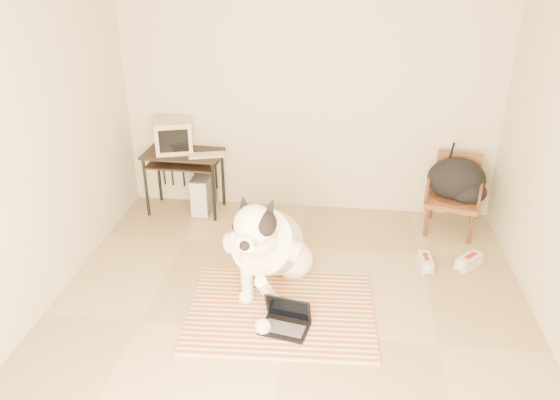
% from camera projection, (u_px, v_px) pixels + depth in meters
% --- Properties ---
extents(floor, '(4.50, 4.50, 0.00)m').
position_uv_depth(floor, '(285.00, 333.00, 4.26)').
color(floor, '#9B855F').
rests_on(floor, ground).
extents(wall_back, '(4.50, 0.00, 4.50)m').
position_uv_depth(wall_back, '(309.00, 90.00, 5.68)').
color(wall_back, beige).
rests_on(wall_back, floor).
extents(wall_left, '(0.00, 4.50, 4.50)m').
position_uv_depth(wall_left, '(7.00, 161.00, 3.88)').
color(wall_left, beige).
rests_on(wall_left, floor).
extents(rug, '(1.57, 1.23, 0.02)m').
position_uv_depth(rug, '(281.00, 311.00, 4.50)').
color(rug, '#B24B1F').
rests_on(rug, floor).
extents(dog, '(0.69, 1.46, 1.04)m').
position_uv_depth(dog, '(268.00, 246.00, 4.65)').
color(dog, white).
rests_on(dog, rug).
extents(laptop, '(0.41, 0.33, 0.26)m').
position_uv_depth(laptop, '(286.00, 320.00, 4.27)').
color(laptop, black).
rests_on(laptop, rug).
extents(computer_desk, '(0.85, 0.50, 0.69)m').
position_uv_depth(computer_desk, '(183.00, 161.00, 5.91)').
color(computer_desk, black).
rests_on(computer_desk, floor).
extents(crt_monitor, '(0.48, 0.46, 0.35)m').
position_uv_depth(crt_monitor, '(173.00, 136.00, 5.85)').
color(crt_monitor, '#B0A58A').
rests_on(crt_monitor, computer_desk).
extents(desk_keyboard, '(0.39, 0.23, 0.02)m').
position_uv_depth(desk_keyboard, '(207.00, 155.00, 5.77)').
color(desk_keyboard, '#B0A58A').
rests_on(desk_keyboard, computer_desk).
extents(pc_tower, '(0.20, 0.46, 0.43)m').
position_uv_depth(pc_tower, '(204.00, 192.00, 6.09)').
color(pc_tower, '#454547').
rests_on(pc_tower, floor).
extents(rattan_chair, '(0.63, 0.61, 0.79)m').
position_uv_depth(rattan_chair, '(454.00, 194.00, 5.62)').
color(rattan_chair, brown).
rests_on(rattan_chair, floor).
extents(backpack, '(0.58, 0.50, 0.43)m').
position_uv_depth(backpack, '(458.00, 181.00, 5.52)').
color(backpack, black).
rests_on(backpack, rattan_chair).
extents(sneaker_left, '(0.13, 0.28, 0.10)m').
position_uv_depth(sneaker_left, '(426.00, 262.00, 5.10)').
color(sneaker_left, silver).
rests_on(sneaker_left, floor).
extents(sneaker_right, '(0.30, 0.30, 0.11)m').
position_uv_depth(sneaker_right, '(469.00, 261.00, 5.10)').
color(sneaker_right, silver).
rests_on(sneaker_right, floor).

